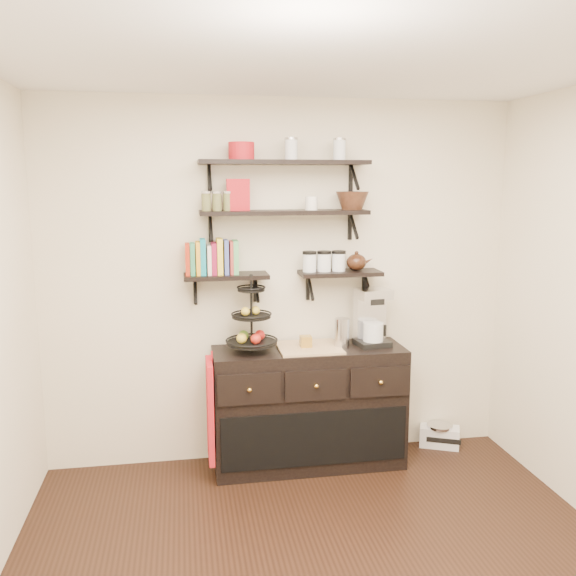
{
  "coord_description": "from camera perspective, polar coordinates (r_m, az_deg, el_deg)",
  "views": [
    {
      "loc": [
        -0.72,
        -2.69,
        2.11
      ],
      "look_at": [
        -0.05,
        1.15,
        1.42
      ],
      "focal_mm": 38.0,
      "sensor_mm": 36.0,
      "label": 1
    }
  ],
  "objects": [
    {
      "name": "thermal_carafe",
      "position": [
        4.47,
        5.07,
        -4.23
      ],
      "size": [
        0.11,
        0.11,
        0.22
      ],
      "primitive_type": "cylinder",
      "color": "silver",
      "rests_on": "sideboard"
    },
    {
      "name": "shelf_mid",
      "position": [
        4.38,
        -0.37,
        7.05
      ],
      "size": [
        1.2,
        0.27,
        0.23
      ],
      "color": "black",
      "rests_on": "back_wall"
    },
    {
      "name": "walnut_bowl",
      "position": [
        4.48,
        6.02,
        8.13
      ],
      "size": [
        0.24,
        0.24,
        0.13
      ],
      "primitive_type": null,
      "color": "black",
      "rests_on": "shelf_mid"
    },
    {
      "name": "radio",
      "position": [
        5.17,
        13.98,
        -13.25
      ],
      "size": [
        0.34,
        0.28,
        0.18
      ],
      "rotation": [
        0.0,
        0.0,
        -0.42
      ],
      "color": "silver",
      "rests_on": "floor"
    },
    {
      "name": "ramekins",
      "position": [
        4.41,
        2.2,
        7.93
      ],
      "size": [
        0.09,
        0.09,
        0.1
      ],
      "primitive_type": "cylinder",
      "color": "white",
      "rests_on": "shelf_mid"
    },
    {
      "name": "coffee_maker",
      "position": [
        4.56,
        7.81,
        -2.79
      ],
      "size": [
        0.26,
        0.25,
        0.43
      ],
      "rotation": [
        0.0,
        0.0,
        0.13
      ],
      "color": "black",
      "rests_on": "sideboard"
    },
    {
      "name": "back_wall",
      "position": [
        4.56,
        -0.64,
        0.45
      ],
      "size": [
        3.5,
        0.02,
        2.7
      ],
      "primitive_type": "cube",
      "color": "silver",
      "rests_on": "ground"
    },
    {
      "name": "teapot",
      "position": [
        4.54,
        6.42,
        2.56
      ],
      "size": [
        0.22,
        0.19,
        0.15
      ],
      "primitive_type": null,
      "rotation": [
        0.0,
        0.0,
        0.24
      ],
      "color": "black",
      "rests_on": "shelf_low_right"
    },
    {
      "name": "glass_canisters",
      "position": [
        4.48,
        3.4,
        2.39
      ],
      "size": [
        0.32,
        0.1,
        0.13
      ],
      "color": "silver",
      "rests_on": "shelf_low_right"
    },
    {
      "name": "candle",
      "position": [
        4.45,
        1.67,
        -5.01
      ],
      "size": [
        0.08,
        0.08,
        0.08
      ],
      "primitive_type": "cube",
      "color": "olive",
      "rests_on": "sideboard"
    },
    {
      "name": "apron",
      "position": [
        4.41,
        -7.29,
        -11.28
      ],
      "size": [
        0.04,
        0.31,
        0.72
      ],
      "primitive_type": "cube",
      "color": "#A21118",
      "rests_on": "sideboard"
    },
    {
      "name": "sideboard",
      "position": [
        4.61,
        1.95,
        -11.05
      ],
      "size": [
        1.4,
        0.5,
        0.92
      ],
      "color": "black",
      "rests_on": "floor"
    },
    {
      "name": "recipe_box",
      "position": [
        4.32,
        -4.69,
        8.69
      ],
      "size": [
        0.16,
        0.06,
        0.22
      ],
      "primitive_type": "cube",
      "rotation": [
        0.0,
        0.0,
        -0.02
      ],
      "color": "#A5121A",
      "rests_on": "shelf_mid"
    },
    {
      "name": "shelf_top",
      "position": [
        4.37,
        -0.38,
        11.64
      ],
      "size": [
        1.2,
        0.27,
        0.23
      ],
      "color": "black",
      "rests_on": "back_wall"
    },
    {
      "name": "red_pot",
      "position": [
        4.33,
        -4.38,
        12.66
      ],
      "size": [
        0.18,
        0.18,
        0.12
      ],
      "primitive_type": "cylinder",
      "color": "#A5121A",
      "rests_on": "shelf_top"
    },
    {
      "name": "shelf_low_left",
      "position": [
        4.39,
        -5.81,
        1.05
      ],
      "size": [
        0.6,
        0.25,
        0.23
      ],
      "color": "black",
      "rests_on": "back_wall"
    },
    {
      "name": "shelf_low_right",
      "position": [
        4.52,
        4.86,
        1.33
      ],
      "size": [
        0.6,
        0.25,
        0.23
      ],
      "color": "black",
      "rests_on": "back_wall"
    },
    {
      "name": "cookbooks",
      "position": [
        4.36,
        -7.0,
        2.78
      ],
      "size": [
        0.36,
        0.15,
        0.26
      ],
      "color": "#A42710",
      "rests_on": "shelf_low_left"
    },
    {
      "name": "ceiling",
      "position": [
        2.85,
        5.43,
        21.99
      ],
      "size": [
        3.5,
        3.5,
        0.02
      ],
      "primitive_type": "cube",
      "color": "white",
      "rests_on": "back_wall"
    },
    {
      "name": "fruit_stand",
      "position": [
        4.36,
        -3.39,
        -3.58
      ],
      "size": [
        0.36,
        0.36,
        0.53
      ],
      "rotation": [
        0.0,
        0.0,
        0.27
      ],
      "color": "black",
      "rests_on": "sideboard"
    }
  ]
}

